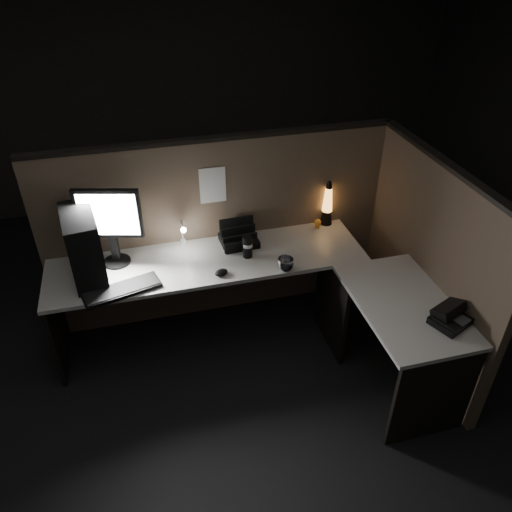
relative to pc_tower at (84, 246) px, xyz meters
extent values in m
plane|color=black|center=(0.98, -0.62, -0.97)|extent=(6.00, 6.00, 0.00)
plane|color=#282623|center=(0.98, 2.38, 0.38)|extent=(6.00, 0.00, 6.00)
cube|color=brown|center=(0.98, 0.31, -0.22)|extent=(2.66, 0.06, 1.50)
cube|color=brown|center=(2.31, -0.52, -0.22)|extent=(0.06, 1.66, 1.50)
cube|color=#B4B2AA|center=(0.83, -0.02, -0.26)|extent=(2.30, 0.60, 0.03)
cube|color=#B4B2AA|center=(1.98, -0.82, -0.26)|extent=(0.60, 1.00, 0.03)
cube|color=black|center=(-0.30, -0.02, -0.62)|extent=(0.03, 0.55, 0.70)
cube|color=black|center=(1.98, -1.30, -0.62)|extent=(0.55, 0.03, 0.70)
cube|color=black|center=(1.70, -0.32, -0.62)|extent=(0.03, 0.55, 0.70)
cube|color=black|center=(0.00, 0.00, 0.00)|extent=(0.27, 0.48, 0.48)
cylinder|color=black|center=(0.19, 0.11, -0.23)|extent=(0.19, 0.19, 0.02)
cube|color=black|center=(0.19, 0.13, -0.12)|extent=(0.06, 0.05, 0.21)
cube|color=black|center=(0.19, 0.13, 0.15)|extent=(0.44, 0.15, 0.36)
cube|color=white|center=(0.19, 0.11, 0.15)|extent=(0.38, 0.10, 0.31)
cube|color=black|center=(0.21, -0.24, -0.23)|extent=(0.54, 0.30, 0.02)
ellipsoid|color=black|center=(0.89, -0.23, -0.22)|extent=(0.12, 0.10, 0.04)
cube|color=silver|center=(0.68, 0.24, -0.23)|extent=(0.04, 0.05, 0.03)
cylinder|color=silver|center=(0.68, 0.24, -0.13)|extent=(0.01, 0.01, 0.17)
cylinder|color=silver|center=(0.68, 0.18, -0.04)|extent=(0.01, 0.11, 0.01)
sphere|color=white|center=(0.68, 0.11, -0.05)|extent=(0.04, 0.04, 0.04)
cube|color=black|center=(1.09, 0.13, -0.21)|extent=(0.28, 0.25, 0.05)
cube|color=black|center=(1.09, 0.09, -0.17)|extent=(0.27, 0.03, 0.10)
cube|color=black|center=(1.09, 0.21, -0.13)|extent=(0.27, 0.03, 0.18)
cone|color=black|center=(1.85, 0.25, -0.18)|extent=(0.10, 0.10, 0.12)
cone|color=#FF9F43|center=(1.85, 0.25, -0.02)|extent=(0.08, 0.08, 0.20)
sphere|color=#835B13|center=(1.85, 0.25, -0.09)|extent=(0.04, 0.04, 0.04)
sphere|color=#835B13|center=(1.85, 0.25, -0.01)|extent=(0.03, 0.03, 0.03)
cone|color=black|center=(1.85, 0.25, 0.10)|extent=(0.05, 0.05, 0.05)
cylinder|color=black|center=(1.12, -0.05, -0.16)|extent=(0.08, 0.08, 0.17)
imported|color=#B2B1B8|center=(1.34, -0.28, -0.19)|extent=(0.15, 0.15, 0.10)
sphere|color=orange|center=(1.75, 0.20, -0.19)|extent=(0.06, 0.06, 0.06)
cube|color=white|center=(0.94, 0.27, 0.20)|extent=(0.19, 0.00, 0.28)
cube|color=black|center=(2.14, -1.07, -0.22)|extent=(0.27, 0.26, 0.05)
cube|color=black|center=(2.14, -1.04, -0.16)|extent=(0.25, 0.20, 0.10)
cube|color=black|center=(2.08, -1.12, -0.19)|extent=(0.11, 0.16, 0.03)
cube|color=#3F3F42|center=(2.19, -1.10, -0.19)|extent=(0.12, 0.12, 0.00)
camera|label=1|loc=(0.42, -2.99, 1.84)|focal=35.00mm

